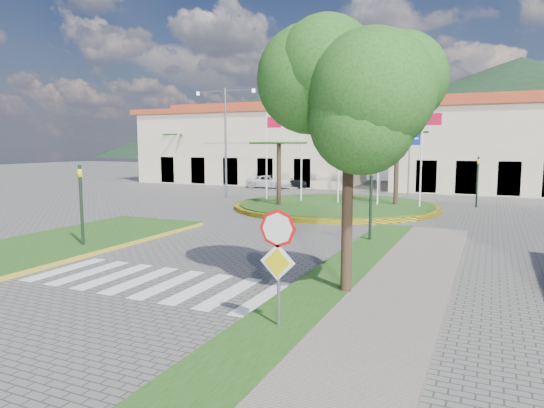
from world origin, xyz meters
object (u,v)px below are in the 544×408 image
at_px(roundabout_island, 336,205).
at_px(car_dark_b, 422,186).
at_px(deciduous_tree, 349,95).
at_px(white_van, 269,182).
at_px(car_dark_a, 291,180).
at_px(stop_sign, 278,250).

xyz_separation_m(roundabout_island, car_dark_b, (3.48, 13.13, 0.35)).
height_order(deciduous_tree, white_van, deciduous_tree).
xyz_separation_m(car_dark_a, car_dark_b, (11.48, 0.89, -0.16)).
bearing_deg(white_van, car_dark_b, -87.88).
xyz_separation_m(roundabout_island, deciduous_tree, (5.50, -17.00, 5.01)).
relative_size(deciduous_tree, car_dark_a, 1.70).
bearing_deg(car_dark_a, roundabout_island, -139.13).
relative_size(car_dark_a, car_dark_b, 1.26).
bearing_deg(white_van, roundabout_island, -145.69).
xyz_separation_m(stop_sign, white_van, (-14.58, 31.04, -1.22)).
distance_m(roundabout_island, deciduous_tree, 18.55).
relative_size(roundabout_island, deciduous_tree, 1.87).
relative_size(stop_sign, deciduous_tree, 0.39).
distance_m(white_van, car_dark_a, 2.09).
bearing_deg(deciduous_tree, roundabout_island, 107.91).
bearing_deg(white_van, deciduous_tree, -158.58).
relative_size(deciduous_tree, white_van, 1.66).
xyz_separation_m(deciduous_tree, white_van, (-15.18, 28.01, -4.61)).
distance_m(deciduous_tree, car_dark_b, 30.56).
bearing_deg(roundabout_island, stop_sign, -76.27).
relative_size(stop_sign, car_dark_b, 0.84).
height_order(white_van, car_dark_b, white_van).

